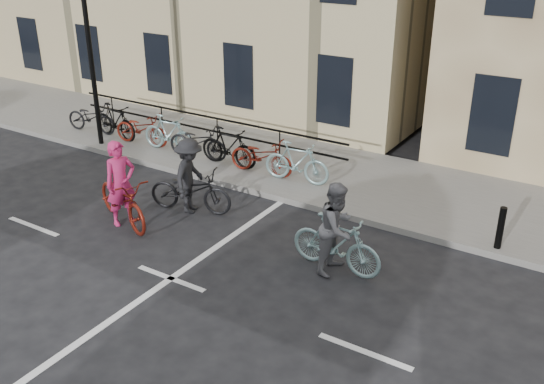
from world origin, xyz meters
The scene contains 8 objects.
ground centered at (0.00, 0.00, 0.00)m, with size 120.00×120.00×0.00m, color black.
sidewalk centered at (-4.00, 6.00, 0.07)m, with size 46.00×4.00×0.15m, color slate.
lamp_post centered at (-6.50, 4.40, 3.49)m, with size 0.36×0.36×5.28m.
bollard_east centered at (5.00, 4.25, 0.60)m, with size 0.14×0.14×0.90m, color black.
parked_bikes centered at (-3.87, 5.04, 0.65)m, with size 9.35×1.23×1.05m.
cyclist_pink centered at (-2.42, 1.23, 0.67)m, with size 2.29×1.46×1.93m.
cyclist_grey centered at (2.49, 1.97, 0.74)m, with size 1.90×0.91×1.83m.
cyclist_dark centered at (-1.53, 2.51, 0.70)m, with size 2.10×1.28×1.77m.
Camera 1 is at (6.84, -7.27, 6.25)m, focal length 40.00 mm.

